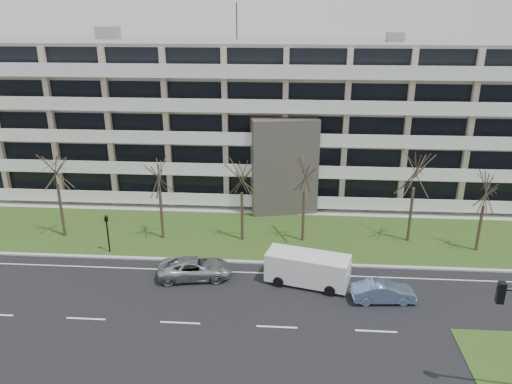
# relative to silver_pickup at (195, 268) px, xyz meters

# --- Properties ---
(ground) EXTENTS (160.00, 160.00, 0.00)m
(ground) POSITION_rel_silver_pickup_xyz_m (6.08, -5.56, -0.73)
(ground) COLOR black
(ground) RESTS_ON ground
(grass_verge) EXTENTS (90.00, 10.00, 0.06)m
(grass_verge) POSITION_rel_silver_pickup_xyz_m (6.08, 7.44, -0.70)
(grass_verge) COLOR #30531B
(grass_verge) RESTS_ON ground
(curb) EXTENTS (90.00, 0.35, 0.12)m
(curb) POSITION_rel_silver_pickup_xyz_m (6.08, 2.44, -0.67)
(curb) COLOR #B2B2AD
(curb) RESTS_ON ground
(sidewalk) EXTENTS (90.00, 2.00, 0.08)m
(sidewalk) POSITION_rel_silver_pickup_xyz_m (6.08, 12.94, -0.69)
(sidewalk) COLOR #B2B2AD
(sidewalk) RESTS_ON ground
(lane_edge_line) EXTENTS (90.00, 0.12, 0.01)m
(lane_edge_line) POSITION_rel_silver_pickup_xyz_m (6.08, 0.94, -0.73)
(lane_edge_line) COLOR white
(lane_edge_line) RESTS_ON ground
(apartment_building) EXTENTS (60.50, 15.10, 18.75)m
(apartment_building) POSITION_rel_silver_pickup_xyz_m (6.07, 19.76, 6.88)
(apartment_building) COLOR tan
(apartment_building) RESTS_ON ground
(silver_pickup) EXTENTS (5.58, 3.21, 1.46)m
(silver_pickup) POSITION_rel_silver_pickup_xyz_m (0.00, 0.00, 0.00)
(silver_pickup) COLOR #ABAFB3
(silver_pickup) RESTS_ON ground
(blue_sedan) EXTENTS (4.28, 1.81, 1.38)m
(blue_sedan) POSITION_rel_silver_pickup_xyz_m (13.00, -2.17, -0.04)
(blue_sedan) COLOR #6E8EC0
(blue_sedan) RESTS_ON ground
(white_van) EXTENTS (6.11, 3.52, 2.24)m
(white_van) POSITION_rel_silver_pickup_xyz_m (8.12, -0.29, 0.61)
(white_van) COLOR white
(white_van) RESTS_ON ground
(pedestrian_signal) EXTENTS (0.37, 0.33, 3.19)m
(pedestrian_signal) POSITION_rel_silver_pickup_xyz_m (-7.53, 3.38, 1.30)
(pedestrian_signal) COLOR black
(pedestrian_signal) RESTS_ON ground
(tree_1) EXTENTS (4.19, 4.19, 8.38)m
(tree_1) POSITION_rel_silver_pickup_xyz_m (-12.36, 5.97, 5.79)
(tree_1) COLOR #382B21
(tree_1) RESTS_ON ground
(tree_2) EXTENTS (3.77, 3.77, 7.53)m
(tree_2) POSITION_rel_silver_pickup_xyz_m (-3.92, 6.23, 5.12)
(tree_2) COLOR #382B21
(tree_2) RESTS_ON ground
(tree_3) EXTENTS (3.78, 3.78, 7.55)m
(tree_3) POSITION_rel_silver_pickup_xyz_m (2.79, 6.37, 5.14)
(tree_3) COLOR #382B21
(tree_3) RESTS_ON ground
(tree_4) EXTENTS (3.91, 3.91, 7.83)m
(tree_4) POSITION_rel_silver_pickup_xyz_m (7.83, 6.58, 5.35)
(tree_4) COLOR #382B21
(tree_4) RESTS_ON ground
(tree_5) EXTENTS (4.21, 4.21, 8.42)m
(tree_5) POSITION_rel_silver_pickup_xyz_m (16.59, 7.16, 5.82)
(tree_5) COLOR #382B21
(tree_5) RESTS_ON ground
(tree_6) EXTENTS (3.46, 3.46, 6.92)m
(tree_6) POSITION_rel_silver_pickup_xyz_m (21.68, 5.75, 4.64)
(tree_6) COLOR #382B21
(tree_6) RESTS_ON ground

